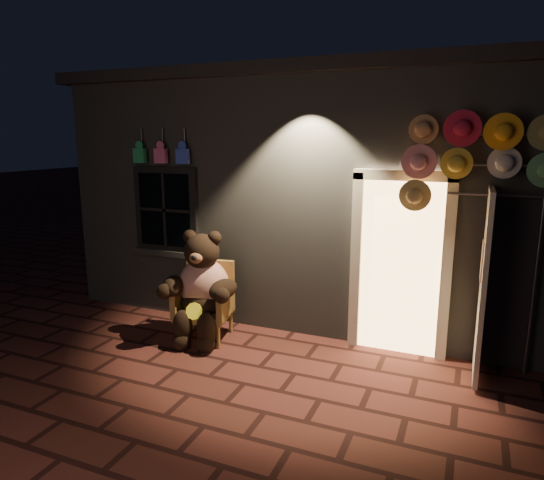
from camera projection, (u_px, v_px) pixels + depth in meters
The scene contains 5 objects.
ground at pixel (244, 384), 5.12m from camera, with size 60.00×60.00×0.00m, color #532420.
shop_building at pixel (344, 185), 8.36m from camera, with size 7.30×5.95×3.51m.
wicker_armchair at pixel (206, 300), 6.26m from camera, with size 0.76×0.71×0.98m.
teddy_bear at pixel (201, 288), 6.09m from camera, with size 1.03×0.88×1.44m.
hat_rack at pixel (477, 157), 4.99m from camera, with size 1.74×0.22×2.81m.
Camera 1 is at (2.08, -4.21, 2.56)m, focal length 32.00 mm.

